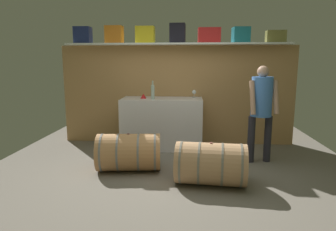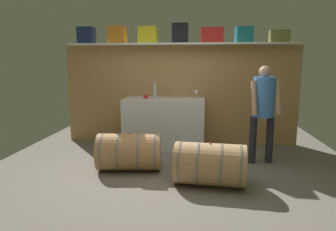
{
  "view_description": "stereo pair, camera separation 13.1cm",
  "coord_description": "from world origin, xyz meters",
  "px_view_note": "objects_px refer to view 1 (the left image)",
  "views": [
    {
      "loc": [
        0.25,
        -3.91,
        1.62
      ],
      "look_at": [
        -0.05,
        0.3,
        0.86
      ],
      "focal_mm": 32.24,
      "sensor_mm": 36.0,
      "label": 1
    },
    {
      "loc": [
        0.38,
        -3.9,
        1.62
      ],
      "look_at": [
        -0.05,
        0.3,
        0.86
      ],
      "focal_mm": 32.24,
      "sensor_mm": 36.0,
      "label": 2
    }
  ],
  "objects_px": {
    "wine_barrel_near": "(129,152)",
    "wine_barrel_far": "(211,164)",
    "winemaker_pouring": "(261,104)",
    "toolcase_navy": "(83,35)",
    "toolcase_teal": "(241,35)",
    "wine_glass": "(194,92)",
    "toolcase_orange": "(114,35)",
    "toolcase_red": "(209,35)",
    "wine_bottle_clear": "(153,91)",
    "red_funnel": "(143,96)",
    "toolcase_black": "(178,33)",
    "work_cabinet": "(162,123)",
    "toolcase_yellow": "(145,35)",
    "toolcase_olive": "(276,37)"
  },
  "relations": [
    {
      "from": "toolcase_navy",
      "to": "toolcase_red",
      "type": "height_order",
      "value": "toolcase_navy"
    },
    {
      "from": "toolcase_black",
      "to": "work_cabinet",
      "type": "relative_size",
      "value": 0.24
    },
    {
      "from": "toolcase_teal",
      "to": "wine_glass",
      "type": "xyz_separation_m",
      "value": [
        -0.84,
        -0.08,
        -1.06
      ]
    },
    {
      "from": "toolcase_red",
      "to": "wine_barrel_near",
      "type": "height_order",
      "value": "toolcase_red"
    },
    {
      "from": "toolcase_black",
      "to": "red_funnel",
      "type": "distance_m",
      "value": 1.33
    },
    {
      "from": "work_cabinet",
      "to": "toolcase_yellow",
      "type": "bearing_deg",
      "value": 143.82
    },
    {
      "from": "work_cabinet",
      "to": "winemaker_pouring",
      "type": "bearing_deg",
      "value": -23.8
    },
    {
      "from": "wine_glass",
      "to": "red_funnel",
      "type": "relative_size",
      "value": 1.32
    },
    {
      "from": "toolcase_red",
      "to": "wine_glass",
      "type": "bearing_deg",
      "value": -164.11
    },
    {
      "from": "toolcase_yellow",
      "to": "work_cabinet",
      "type": "height_order",
      "value": "toolcase_yellow"
    },
    {
      "from": "toolcase_yellow",
      "to": "winemaker_pouring",
      "type": "height_order",
      "value": "toolcase_yellow"
    },
    {
      "from": "red_funnel",
      "to": "wine_glass",
      "type": "bearing_deg",
      "value": 12.27
    },
    {
      "from": "toolcase_navy",
      "to": "toolcase_orange",
      "type": "height_order",
      "value": "toolcase_orange"
    },
    {
      "from": "toolcase_orange",
      "to": "red_funnel",
      "type": "xyz_separation_m",
      "value": [
        0.59,
        -0.28,
        -1.13
      ]
    },
    {
      "from": "work_cabinet",
      "to": "wine_barrel_near",
      "type": "relative_size",
      "value": 1.52
    },
    {
      "from": "toolcase_red",
      "to": "toolcase_olive",
      "type": "bearing_deg",
      "value": -0.53
    },
    {
      "from": "wine_barrel_near",
      "to": "toolcase_navy",
      "type": "bearing_deg",
      "value": 120.99
    },
    {
      "from": "toolcase_orange",
      "to": "red_funnel",
      "type": "bearing_deg",
      "value": -23.29
    },
    {
      "from": "toolcase_orange",
      "to": "work_cabinet",
      "type": "relative_size",
      "value": 0.22
    },
    {
      "from": "toolcase_orange",
      "to": "red_funnel",
      "type": "distance_m",
      "value": 1.31
    },
    {
      "from": "toolcase_red",
      "to": "wine_bottle_clear",
      "type": "bearing_deg",
      "value": -159.15
    },
    {
      "from": "toolcase_navy",
      "to": "toolcase_olive",
      "type": "relative_size",
      "value": 0.92
    },
    {
      "from": "toolcase_red",
      "to": "wine_bottle_clear",
      "type": "xyz_separation_m",
      "value": [
        -1.01,
        -0.4,
        -1.01
      ]
    },
    {
      "from": "wine_bottle_clear",
      "to": "red_funnel",
      "type": "relative_size",
      "value": 3.06
    },
    {
      "from": "work_cabinet",
      "to": "toolcase_orange",
      "type": "bearing_deg",
      "value": 165.2
    },
    {
      "from": "toolcase_yellow",
      "to": "wine_barrel_near",
      "type": "distance_m",
      "value": 2.38
    },
    {
      "from": "red_funnel",
      "to": "winemaker_pouring",
      "type": "xyz_separation_m",
      "value": [
        2.0,
        -0.69,
        -0.03
      ]
    },
    {
      "from": "toolcase_red",
      "to": "wine_bottle_clear",
      "type": "distance_m",
      "value": 1.48
    },
    {
      "from": "wine_bottle_clear",
      "to": "wine_barrel_near",
      "type": "distance_m",
      "value": 1.4
    },
    {
      "from": "wine_barrel_far",
      "to": "toolcase_orange",
      "type": "bearing_deg",
      "value": 136.61
    },
    {
      "from": "toolcase_orange",
      "to": "wine_barrel_near",
      "type": "relative_size",
      "value": 0.33
    },
    {
      "from": "toolcase_orange",
      "to": "wine_barrel_far",
      "type": "distance_m",
      "value": 3.2
    },
    {
      "from": "wine_bottle_clear",
      "to": "red_funnel",
      "type": "bearing_deg",
      "value": 149.03
    },
    {
      "from": "toolcase_red",
      "to": "toolcase_olive",
      "type": "xyz_separation_m",
      "value": [
        1.21,
        0.0,
        -0.03
      ]
    },
    {
      "from": "wine_bottle_clear",
      "to": "toolcase_black",
      "type": "bearing_deg",
      "value": 42.82
    },
    {
      "from": "toolcase_orange",
      "to": "wine_glass",
      "type": "relative_size",
      "value": 2.25
    },
    {
      "from": "toolcase_olive",
      "to": "work_cabinet",
      "type": "height_order",
      "value": "toolcase_olive"
    },
    {
      "from": "toolcase_teal",
      "to": "winemaker_pouring",
      "type": "relative_size",
      "value": 0.19
    },
    {
      "from": "wine_barrel_near",
      "to": "wine_barrel_far",
      "type": "bearing_deg",
      "value": -26.69
    },
    {
      "from": "toolcase_red",
      "to": "winemaker_pouring",
      "type": "relative_size",
      "value": 0.26
    },
    {
      "from": "toolcase_orange",
      "to": "toolcase_yellow",
      "type": "bearing_deg",
      "value": 2.45
    },
    {
      "from": "toolcase_navy",
      "to": "toolcase_red",
      "type": "distance_m",
      "value": 2.4
    },
    {
      "from": "winemaker_pouring",
      "to": "toolcase_navy",
      "type": "bearing_deg",
      "value": -27.71
    },
    {
      "from": "toolcase_yellow",
      "to": "toolcase_orange",
      "type": "bearing_deg",
      "value": -179.77
    },
    {
      "from": "wine_bottle_clear",
      "to": "wine_barrel_far",
      "type": "xyz_separation_m",
      "value": [
        0.96,
        -1.56,
        -0.8
      ]
    },
    {
      "from": "work_cabinet",
      "to": "wine_glass",
      "type": "height_order",
      "value": "wine_glass"
    },
    {
      "from": "toolcase_teal",
      "to": "wine_bottle_clear",
      "type": "distance_m",
      "value": 1.93
    },
    {
      "from": "wine_bottle_clear",
      "to": "wine_barrel_far",
      "type": "distance_m",
      "value": 2.0
    },
    {
      "from": "wine_barrel_near",
      "to": "wine_barrel_far",
      "type": "distance_m",
      "value": 1.27
    },
    {
      "from": "toolcase_olive",
      "to": "wine_barrel_far",
      "type": "relative_size",
      "value": 0.35
    }
  ]
}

